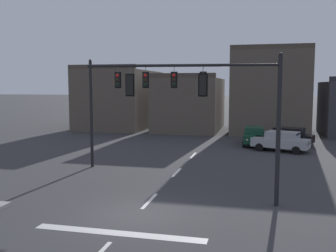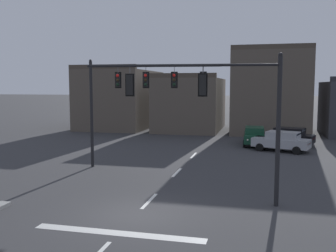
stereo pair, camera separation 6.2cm
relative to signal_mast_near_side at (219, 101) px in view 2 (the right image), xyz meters
The scene contains 9 objects.
ground_plane 6.02m from the signal_mast_near_side, 142.24° to the right, with size 400.00×400.00×0.00m, color #353538.
stop_bar_paint 7.05m from the signal_mast_near_side, 125.07° to the right, with size 6.40×0.50×0.01m, color silver.
lane_centreline 5.54m from the signal_mast_near_side, behind, with size 0.16×26.40×0.01m.
signal_mast_near_side is the anchor object (origin of this frame).
signal_mast_far_side 8.66m from the signal_mast_near_side, 133.42° to the left, with size 8.33×0.94×6.95m.
car_lot_nearside 15.92m from the signal_mast_near_side, 76.91° to the left, with size 4.74×3.09×1.61m.
car_lot_middle 18.41m from the signal_mast_near_side, 85.77° to the left, with size 2.01×4.50×1.61m.
car_lot_farside 19.09m from the signal_mast_near_side, 76.95° to the left, with size 4.74×3.08×1.61m.
building_row 28.79m from the signal_mast_near_side, 97.70° to the left, with size 35.58×12.59×9.44m.
Camera 2 is at (4.85, -14.53, 5.25)m, focal length 41.15 mm.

